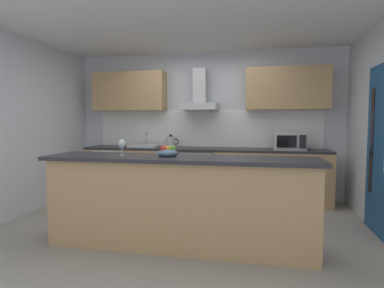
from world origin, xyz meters
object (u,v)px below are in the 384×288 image
(refrigerator, at_px, (114,172))
(kettle, at_px, (171,142))
(microwave, at_px, (290,141))
(oven, at_px, (198,173))
(sink, at_px, (145,146))
(range_hood, at_px, (200,97))
(fruit_bowl, at_px, (168,152))
(wine_glass, at_px, (122,144))

(refrigerator, distance_m, kettle, 1.24)
(microwave, bearing_deg, oven, 178.94)
(sink, height_order, range_hood, range_hood)
(fruit_bowl, bearing_deg, kettle, 104.75)
(refrigerator, relative_size, range_hood, 1.18)
(microwave, bearing_deg, sink, 179.11)
(microwave, relative_size, wine_glass, 2.81)
(range_hood, relative_size, fruit_bowl, 3.27)
(kettle, bearing_deg, wine_glass, -89.25)
(oven, distance_m, range_hood, 1.33)
(oven, xyz_separation_m, refrigerator, (-1.58, -0.00, -0.03))
(microwave, bearing_deg, wine_glass, -133.04)
(microwave, xyz_separation_m, sink, (-2.49, 0.04, -0.12))
(oven, distance_m, fruit_bowl, 2.20)
(microwave, xyz_separation_m, kettle, (-2.00, -0.01, -0.04))
(oven, distance_m, refrigerator, 1.58)
(sink, bearing_deg, refrigerator, -178.69)
(oven, xyz_separation_m, sink, (-0.98, 0.01, 0.47))
(oven, distance_m, kettle, 0.73)
(refrigerator, bearing_deg, oven, 0.10)
(range_hood, bearing_deg, fruit_bowl, -88.34)
(sink, distance_m, wine_glass, 2.22)
(refrigerator, height_order, fruit_bowl, fruit_bowl)
(kettle, relative_size, range_hood, 0.40)
(sink, height_order, fruit_bowl, sink)
(sink, bearing_deg, microwave, -0.89)
(microwave, relative_size, kettle, 1.73)
(refrigerator, height_order, wine_glass, wine_glass)
(microwave, xyz_separation_m, wine_glass, (-1.97, -2.11, 0.06))
(wine_glass, xyz_separation_m, fruit_bowl, (0.52, 0.01, -0.08))
(range_hood, bearing_deg, wine_glass, -101.41)
(wine_glass, height_order, fruit_bowl, wine_glass)
(range_hood, height_order, fruit_bowl, range_hood)
(refrigerator, relative_size, wine_glass, 4.78)
(wine_glass, relative_size, fruit_bowl, 0.81)
(oven, height_order, fruit_bowl, fruit_bowl)
(refrigerator, distance_m, microwave, 3.15)
(oven, xyz_separation_m, wine_glass, (-0.46, -2.14, 0.65))
(kettle, bearing_deg, refrigerator, 178.38)
(kettle, distance_m, wine_glass, 2.11)
(microwave, xyz_separation_m, range_hood, (-1.51, 0.16, 0.74))
(refrigerator, bearing_deg, microwave, -0.47)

